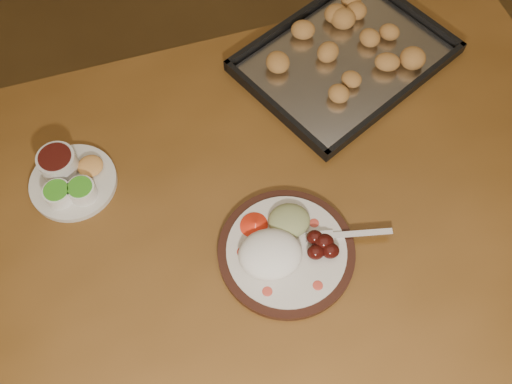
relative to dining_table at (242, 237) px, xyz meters
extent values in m
plane|color=brown|center=(0.17, -0.03, -0.65)|extent=(4.00, 4.00, 0.00)
cube|color=brown|center=(0.00, 0.00, 0.08)|extent=(1.64, 1.16, 0.04)
cylinder|color=#4A2C16|center=(0.60, 0.50, -0.30)|extent=(0.07, 0.07, 0.71)
cylinder|color=black|center=(0.08, -0.08, 0.10)|extent=(0.25, 0.25, 0.01)
cylinder|color=beige|center=(0.08, -0.08, 0.11)|extent=(0.22, 0.22, 0.01)
ellipsoid|color=#CC4031|center=(0.03, -0.16, 0.12)|extent=(0.02, 0.02, 0.00)
ellipsoid|color=#CC4031|center=(0.12, -0.16, 0.12)|extent=(0.02, 0.02, 0.00)
ellipsoid|color=#CC4031|center=(0.13, -0.04, 0.12)|extent=(0.02, 0.02, 0.00)
ellipsoid|color=#CC4031|center=(-0.01, -0.08, 0.12)|extent=(0.02, 0.02, 0.00)
ellipsoid|color=white|center=(0.04, -0.09, 0.13)|extent=(0.13, 0.12, 0.05)
ellipsoid|color=#4D100B|center=(0.13, -0.10, 0.13)|extent=(0.03, 0.03, 0.02)
ellipsoid|color=#4D100B|center=(0.14, -0.08, 0.13)|extent=(0.03, 0.03, 0.02)
ellipsoid|color=#4D100B|center=(0.13, -0.07, 0.13)|extent=(0.03, 0.03, 0.02)
ellipsoid|color=#4D100B|center=(0.15, -0.10, 0.13)|extent=(0.03, 0.03, 0.02)
ellipsoid|color=tan|center=(0.09, -0.03, 0.12)|extent=(0.09, 0.08, 0.03)
cone|color=red|center=(0.02, -0.03, 0.12)|extent=(0.08, 0.08, 0.02)
cube|color=white|center=(0.21, -0.07, 0.12)|extent=(0.12, 0.02, 0.00)
cube|color=white|center=(0.15, -0.07, 0.12)|extent=(0.03, 0.02, 0.00)
cylinder|color=white|center=(0.13, -0.07, 0.12)|extent=(0.03, 0.00, 0.00)
cylinder|color=white|center=(0.13, -0.07, 0.12)|extent=(0.03, 0.00, 0.00)
cylinder|color=white|center=(0.13, -0.06, 0.12)|extent=(0.03, 0.00, 0.00)
cylinder|color=white|center=(0.13, -0.06, 0.12)|extent=(0.03, 0.00, 0.00)
cylinder|color=beige|center=(-0.32, 0.11, 0.10)|extent=(0.17, 0.17, 0.01)
cylinder|color=white|center=(-0.34, 0.07, 0.13)|extent=(0.05, 0.05, 0.03)
cylinder|color=green|center=(-0.34, 0.07, 0.14)|extent=(0.05, 0.05, 0.00)
cylinder|color=white|center=(-0.29, 0.08, 0.13)|extent=(0.05, 0.05, 0.03)
cylinder|color=green|center=(-0.29, 0.08, 0.14)|extent=(0.05, 0.05, 0.00)
cylinder|color=silver|center=(-0.34, 0.14, 0.13)|extent=(0.07, 0.07, 0.04)
cylinder|color=#380D0A|center=(-0.34, 0.14, 0.15)|extent=(0.06, 0.06, 0.00)
ellipsoid|color=#E3AC50|center=(-0.28, 0.13, 0.12)|extent=(0.05, 0.05, 0.02)
cube|color=black|center=(0.27, 0.35, 0.10)|extent=(0.54, 0.51, 0.01)
cube|color=black|center=(0.18, 0.48, 0.12)|extent=(0.36, 0.26, 0.02)
cube|color=black|center=(0.36, 0.23, 0.12)|extent=(0.36, 0.26, 0.02)
cube|color=black|center=(0.44, 0.47, 0.12)|extent=(0.19, 0.27, 0.02)
cube|color=black|center=(0.10, 0.23, 0.12)|extent=(0.19, 0.27, 0.02)
cube|color=silver|center=(0.27, 0.35, 0.11)|extent=(0.50, 0.47, 0.00)
ellipsoid|color=#BB7241|center=(0.31, 0.38, 0.13)|extent=(0.05, 0.05, 0.03)
ellipsoid|color=#BB7241|center=(0.34, 0.44, 0.13)|extent=(0.06, 0.06, 0.03)
ellipsoid|color=#BB7241|center=(0.26, 0.44, 0.13)|extent=(0.06, 0.07, 0.03)
ellipsoid|color=#BB7241|center=(0.25, 0.41, 0.13)|extent=(0.05, 0.05, 0.03)
ellipsoid|color=#BB7241|center=(0.20, 0.40, 0.13)|extent=(0.06, 0.06, 0.03)
ellipsoid|color=#BB7241|center=(0.22, 0.35, 0.13)|extent=(0.07, 0.07, 0.03)
ellipsoid|color=#BB7241|center=(0.17, 0.30, 0.13)|extent=(0.06, 0.06, 0.03)
ellipsoid|color=#BB7241|center=(0.22, 0.29, 0.13)|extent=(0.06, 0.06, 0.03)
ellipsoid|color=#BB7241|center=(0.21, 0.27, 0.13)|extent=(0.07, 0.07, 0.03)
ellipsoid|color=#BB7241|center=(0.29, 0.27, 0.13)|extent=(0.06, 0.06, 0.03)
ellipsoid|color=#BB7241|center=(0.30, 0.33, 0.13)|extent=(0.05, 0.05, 0.03)
ellipsoid|color=#BB7241|center=(0.36, 0.35, 0.13)|extent=(0.06, 0.07, 0.03)
ellipsoid|color=#BB7241|center=(0.35, 0.35, 0.13)|extent=(0.06, 0.06, 0.03)
camera|label=1|loc=(-0.03, -0.47, 1.08)|focal=40.00mm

